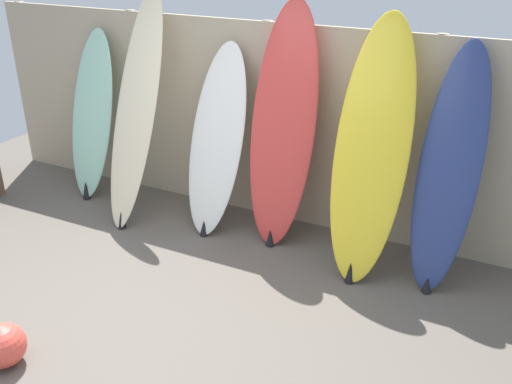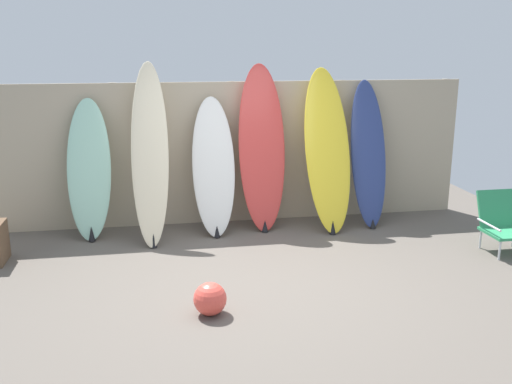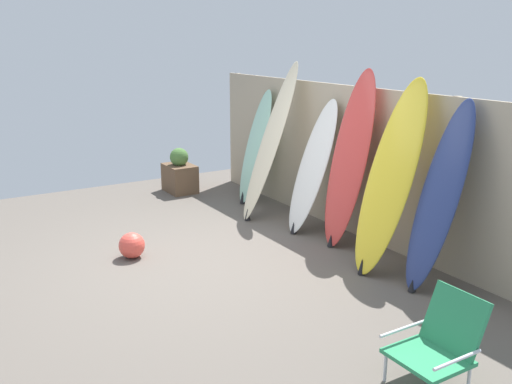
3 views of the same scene
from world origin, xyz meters
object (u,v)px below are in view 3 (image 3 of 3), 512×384
object	(u,v)px
surfboard_seafoam_0	(255,148)
surfboard_white_2	(312,167)
surfboard_cream_1	(270,143)
surfboard_yellow_4	(390,178)
planter_box	(180,174)
surfboard_navy_5	(439,197)
beach_chair	(440,341)
surfboard_red_3	(349,160)
beach_ball	(132,245)

from	to	relation	value
surfboard_seafoam_0	surfboard_white_2	distance (m)	1.46
surfboard_cream_1	surfboard_yellow_4	bearing A→B (deg)	1.66
surfboard_yellow_4	surfboard_seafoam_0	bearing A→B (deg)	177.16
surfboard_white_2	surfboard_yellow_4	distance (m)	1.41
surfboard_cream_1	planter_box	bearing A→B (deg)	-164.60
surfboard_cream_1	surfboard_navy_5	bearing A→B (deg)	3.15
surfboard_navy_5	beach_chair	size ratio (longest dim) A/B	2.81
surfboard_red_3	beach_ball	world-z (taller)	surfboard_red_3
surfboard_red_3	surfboard_navy_5	distance (m)	1.36
surfboard_cream_1	beach_chair	distance (m)	4.07
surfboard_seafoam_0	surfboard_cream_1	world-z (taller)	surfboard_cream_1
surfboard_yellow_4	beach_chair	distance (m)	2.16
surfboard_red_3	planter_box	bearing A→B (deg)	-167.53
surfboard_yellow_4	planter_box	bearing A→B (deg)	-171.90
surfboard_red_3	planter_box	distance (m)	3.34
surfboard_navy_5	surfboard_white_2	bearing A→B (deg)	-179.73
surfboard_red_3	planter_box	xyz separation A→B (m)	(-3.18, -0.70, -0.72)
surfboard_white_2	surfboard_red_3	world-z (taller)	surfboard_red_3
surfboard_cream_1	beach_ball	world-z (taller)	surfboard_cream_1
surfboard_seafoam_0	planter_box	distance (m)	1.42
beach_chair	surfboard_cream_1	bearing A→B (deg)	172.94
surfboard_red_3	beach_chair	size ratio (longest dim) A/B	3.12
surfboard_navy_5	beach_chair	world-z (taller)	surfboard_navy_5
surfboard_white_2	planter_box	xyz separation A→B (m)	(-2.57, -0.64, -0.53)
surfboard_cream_1	surfboard_yellow_4	distance (m)	2.15
surfboard_yellow_4	surfboard_navy_5	bearing A→B (deg)	8.77
surfboard_navy_5	planter_box	size ratio (longest dim) A/B	2.62
beach_ball	surfboard_cream_1	bearing A→B (deg)	102.68
surfboard_cream_1	planter_box	world-z (taller)	surfboard_cream_1
planter_box	beach_ball	distance (m)	2.81
surfboard_white_2	surfboard_red_3	bearing A→B (deg)	5.61
surfboard_navy_5	beach_ball	bearing A→B (deg)	-134.82
surfboard_red_3	beach_chair	bearing A→B (deg)	-27.02
surfboard_cream_1	surfboard_yellow_4	world-z (taller)	surfboard_cream_1
surfboard_white_2	surfboard_navy_5	size ratio (longest dim) A/B	0.90
surfboard_seafoam_0	surfboard_white_2	xyz separation A→B (m)	(1.46, -0.06, -0.00)
surfboard_cream_1	beach_ball	bearing A→B (deg)	-77.32
surfboard_cream_1	beach_chair	size ratio (longest dim) A/B	3.18
surfboard_red_3	surfboard_yellow_4	xyz separation A→B (m)	(0.80, -0.14, -0.02)
surfboard_navy_5	beach_ball	xyz separation A→B (m)	(-2.24, -2.25, -0.76)
surfboard_white_2	beach_chair	bearing A→B (deg)	-21.39
beach_chair	planter_box	xyz separation A→B (m)	(-5.69, 0.58, -0.04)
surfboard_yellow_4	surfboard_navy_5	distance (m)	0.58
planter_box	surfboard_seafoam_0	bearing A→B (deg)	32.48
surfboard_seafoam_0	surfboard_white_2	bearing A→B (deg)	-2.51
surfboard_yellow_4	beach_chair	xyz separation A→B (m)	(1.71, -1.14, -0.66)
surfboard_cream_1	surfboard_white_2	size ratio (longest dim) A/B	1.26
beach_ball	surfboard_yellow_4	bearing A→B (deg)	52.30
surfboard_seafoam_0	surfboard_cream_1	bearing A→B (deg)	-15.94
beach_ball	planter_box	bearing A→B (deg)	145.19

